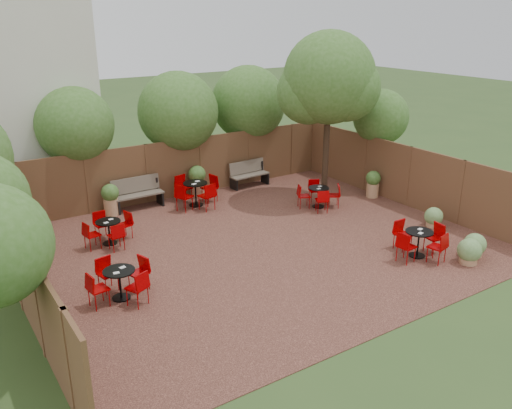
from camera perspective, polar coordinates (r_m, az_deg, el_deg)
ground at (r=14.85m, az=-0.07°, el=-4.43°), size 80.00×80.00×0.00m
courtyard_paving at (r=14.85m, az=-0.07°, el=-4.40°), size 12.00×10.00×0.02m
fence_back at (r=18.64m, az=-8.56°, el=3.72°), size 12.00×0.08×2.00m
fence_left at (r=12.50m, az=-23.88°, el=-6.09°), size 0.08×10.00×2.00m
fence_right at (r=18.29m, az=15.86°, el=2.86°), size 0.08×10.00×2.00m
neighbour_building at (r=19.65m, az=-25.17°, el=11.87°), size 5.00×4.00×8.00m
overhang_foliage at (r=16.65m, az=-11.23°, el=7.85°), size 15.49×10.71×2.79m
courtyard_tree at (r=17.83m, az=7.72°, el=12.63°), size 3.03×2.97×5.56m
park_bench_left at (r=17.89m, az=-12.45°, el=1.23°), size 1.64×0.55×1.01m
park_bench_right at (r=19.73m, az=-0.79°, el=3.32°), size 1.53×0.57×0.93m
bistro_tables at (r=15.38m, az=-2.37°, el=-1.81°), size 8.97×8.26×0.91m
planters at (r=17.54m, az=-8.91°, el=1.21°), size 11.17×3.95×1.09m
low_shrubs at (r=15.49m, az=20.80°, el=-3.45°), size 1.84×2.73×0.66m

